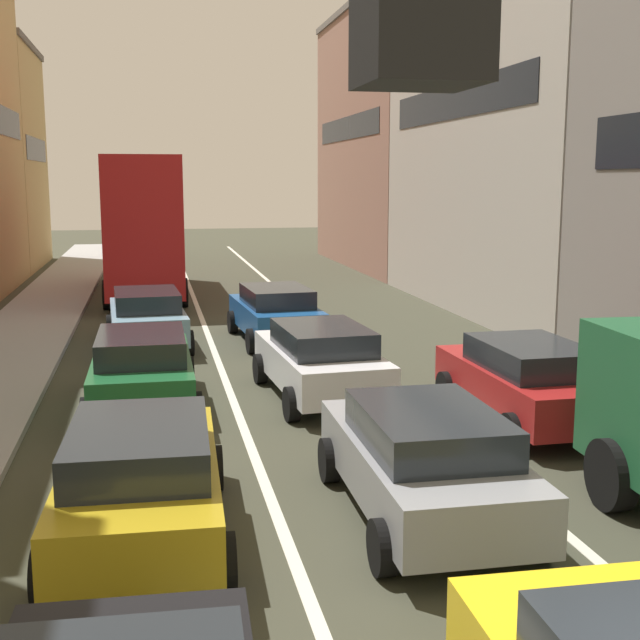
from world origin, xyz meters
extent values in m
cube|color=#9E9E9E|center=(-6.70, 20.00, 0.07)|extent=(2.60, 64.00, 0.14)
cube|color=silver|center=(-1.70, 20.00, 0.01)|extent=(0.16, 60.00, 0.01)
cube|color=silver|center=(1.70, 20.00, 0.01)|extent=(0.16, 60.00, 0.01)
cube|color=black|center=(-8.48, 30.80, 6.49)|extent=(0.02, 7.04, 1.10)
cube|color=black|center=(-8.48, 39.60, 5.73)|extent=(0.02, 7.04, 1.10)
cube|color=#936B5B|center=(9.90, 36.67, 6.14)|extent=(7.00, 14.57, 12.28)
cube|color=black|center=(6.38, 36.67, 6.76)|extent=(0.02, 11.73, 1.10)
cube|color=#66605B|center=(9.90, 36.67, 12.43)|extent=(7.20, 14.57, 0.30)
cube|color=#B2ADA3|center=(9.90, 22.00, 6.13)|extent=(7.00, 14.57, 12.27)
cube|color=black|center=(6.38, 22.00, 6.75)|extent=(0.02, 11.73, 1.10)
sphere|color=green|center=(-2.55, -1.50, 4.69)|extent=(0.18, 0.18, 0.18)
cylinder|color=black|center=(2.64, 5.82, 0.48)|extent=(0.35, 0.97, 0.96)
cube|color=gray|center=(0.14, 6.10, 0.67)|extent=(1.84, 4.32, 0.70)
cube|color=#1E2328|center=(0.13, 5.90, 1.23)|extent=(1.61, 2.42, 0.52)
cylinder|color=black|center=(-0.77, 7.57, 0.32)|extent=(0.23, 0.64, 0.64)
cylinder|color=black|center=(1.07, 7.55, 0.32)|extent=(0.23, 0.64, 0.64)
cylinder|color=black|center=(-0.80, 4.64, 0.32)|extent=(0.23, 0.64, 0.64)
cylinder|color=black|center=(1.04, 4.63, 0.32)|extent=(0.23, 0.64, 0.64)
cube|color=#B29319|center=(-3.39, 6.12, 0.67)|extent=(1.96, 4.36, 0.70)
cube|color=#1E2328|center=(-3.40, 5.92, 1.23)|extent=(1.67, 2.47, 0.52)
cylinder|color=black|center=(-4.26, 7.62, 0.32)|extent=(0.24, 0.65, 0.64)
cylinder|color=black|center=(-2.42, 7.55, 0.32)|extent=(0.24, 0.65, 0.64)
cylinder|color=black|center=(-4.37, 4.70, 0.32)|extent=(0.24, 0.65, 0.64)
cylinder|color=black|center=(-2.53, 4.63, 0.32)|extent=(0.24, 0.65, 0.64)
cube|color=silver|center=(0.03, 12.16, 0.67)|extent=(2.07, 4.41, 0.70)
cube|color=#1E2328|center=(0.04, 11.96, 1.23)|extent=(1.74, 2.50, 0.52)
cylinder|color=black|center=(-0.99, 13.56, 0.32)|extent=(0.26, 0.65, 0.64)
cylinder|color=black|center=(0.85, 13.68, 0.32)|extent=(0.26, 0.65, 0.64)
cylinder|color=black|center=(-0.80, 10.64, 0.32)|extent=(0.26, 0.65, 0.64)
cylinder|color=black|center=(1.04, 10.76, 0.32)|extent=(0.26, 0.65, 0.64)
cube|color=#19592D|center=(-3.42, 12.08, 0.67)|extent=(1.81, 4.30, 0.70)
cube|color=#1E2328|center=(-3.42, 11.88, 1.23)|extent=(1.59, 2.41, 0.52)
cylinder|color=black|center=(-4.34, 13.55, 0.32)|extent=(0.22, 0.64, 0.64)
cylinder|color=black|center=(-2.50, 13.54, 0.32)|extent=(0.22, 0.64, 0.64)
cylinder|color=black|center=(-4.35, 10.62, 0.32)|extent=(0.22, 0.64, 0.64)
cylinder|color=black|center=(-2.51, 10.62, 0.32)|extent=(0.22, 0.64, 0.64)
cube|color=#194C8C|center=(0.03, 18.13, 0.67)|extent=(2.08, 4.41, 0.70)
cube|color=#1E2328|center=(0.04, 17.93, 1.23)|extent=(1.74, 2.51, 0.52)
cylinder|color=black|center=(-0.99, 19.53, 0.32)|extent=(0.26, 0.65, 0.64)
cylinder|color=black|center=(0.85, 19.65, 0.32)|extent=(0.26, 0.65, 0.64)
cylinder|color=black|center=(-0.80, 16.61, 0.32)|extent=(0.26, 0.65, 0.64)
cylinder|color=black|center=(1.04, 16.73, 0.32)|extent=(0.26, 0.65, 0.64)
cube|color=#759EB7|center=(-3.35, 18.10, 0.67)|extent=(2.03, 4.39, 0.70)
cube|color=#1E2328|center=(-3.33, 17.90, 1.23)|extent=(1.71, 2.49, 0.52)
cylinder|color=black|center=(-4.34, 19.50, 0.32)|extent=(0.26, 0.65, 0.64)
cylinder|color=black|center=(-2.51, 19.61, 0.32)|extent=(0.26, 0.65, 0.64)
cylinder|color=black|center=(-4.18, 16.59, 0.32)|extent=(0.26, 0.65, 0.64)
cylinder|color=black|center=(-2.35, 16.69, 0.32)|extent=(0.26, 0.65, 0.64)
cube|color=#A51E1E|center=(3.28, 9.75, 0.67)|extent=(1.86, 4.32, 0.70)
cube|color=#1E2328|center=(3.28, 9.55, 1.23)|extent=(1.62, 2.43, 0.52)
cylinder|color=black|center=(2.34, 11.20, 0.32)|extent=(0.23, 0.64, 0.64)
cylinder|color=black|center=(4.18, 11.23, 0.32)|extent=(0.23, 0.64, 0.64)
cylinder|color=black|center=(2.38, 8.28, 0.32)|extent=(0.23, 0.64, 0.64)
cylinder|color=black|center=(4.22, 8.30, 0.32)|extent=(0.23, 0.64, 0.64)
cube|color=#B21919|center=(-3.43, 27.83, 1.70)|extent=(2.57, 10.52, 2.40)
cube|color=black|center=(-3.43, 27.83, 2.06)|extent=(2.60, 9.89, 0.70)
cube|color=#B21919|center=(-3.43, 27.83, 3.98)|extent=(2.57, 10.52, 2.16)
cube|color=black|center=(-3.43, 27.83, 4.22)|extent=(2.60, 9.89, 0.64)
cylinder|color=black|center=(-4.71, 31.61, 0.50)|extent=(0.31, 1.00, 1.00)
cylinder|color=black|center=(-2.21, 31.62, 0.50)|extent=(0.31, 1.00, 1.00)
cylinder|color=black|center=(-4.66, 24.68, 0.50)|extent=(0.31, 1.00, 1.00)
cylinder|color=black|center=(-2.16, 24.69, 0.50)|extent=(0.31, 1.00, 1.00)
camera|label=1|loc=(-3.19, -3.59, 4.31)|focal=46.53mm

